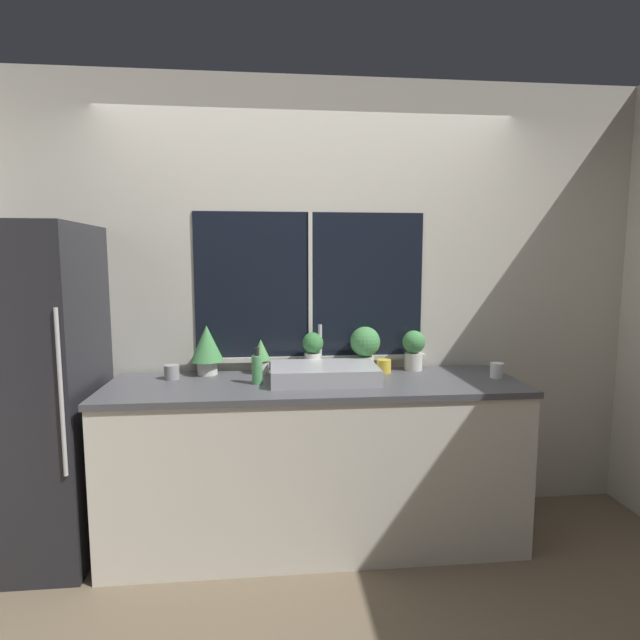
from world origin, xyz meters
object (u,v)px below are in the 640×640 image
potted_plant_center (313,350)px  potted_plant_far_right (414,348)px  mug_grey (172,372)px  soap_bottle (257,369)px  mug_white (497,370)px  potted_plant_far_left (207,346)px  sink (324,373)px  potted_plant_right (365,345)px  potted_plant_left (261,355)px  mug_yellow (384,366)px  refrigerator (37,393)px

potted_plant_center → potted_plant_far_right: size_ratio=0.99×
potted_plant_far_right → mug_grey: 1.45m
soap_bottle → mug_white: 1.38m
mug_white → potted_plant_far_left: bearing=171.5°
sink → potted_plant_right: sink is taller
potted_plant_left → sink: bearing=-32.2°
potted_plant_far_left → mug_yellow: (1.06, -0.06, -0.13)m
soap_bottle → mug_grey: 0.52m
potted_plant_far_left → potted_plant_far_right: 1.26m
potted_plant_left → mug_grey: potted_plant_left is taller
potted_plant_right → soap_bottle: size_ratio=1.36×
mug_grey → potted_plant_far_left: bearing=28.1°
potted_plant_right → potted_plant_far_left: bearing=180.0°
potted_plant_left → soap_bottle: 0.26m
refrigerator → soap_bottle: 1.19m
potted_plant_left → potted_plant_center: (0.31, 0.00, 0.02)m
sink → potted_plant_left: 0.43m
potted_plant_center → mug_grey: 0.83m
potted_plant_center → mug_yellow: size_ratio=2.83×
refrigerator → soap_bottle: refrigerator is taller
sink → potted_plant_far_right: sink is taller
potted_plant_far_right → potted_plant_left: bearing=180.0°
sink → refrigerator: bearing=179.3°
mug_yellow → mug_white: (0.62, -0.19, 0.00)m
sink → potted_plant_far_right: bearing=21.1°
potted_plant_far_right → mug_yellow: 0.23m
potted_plant_far_left → potted_plant_far_right: potted_plant_far_left is taller
sink → mug_grey: 0.87m
potted_plant_center → mug_grey: potted_plant_center is taller
soap_bottle → mug_grey: soap_bottle is taller
sink → mug_yellow: size_ratio=6.92×
potted_plant_left → mug_yellow: (0.74, -0.06, -0.07)m
potted_plant_right → potted_plant_far_right: potted_plant_right is taller
sink → mug_grey: size_ratio=7.05×
potted_plant_left → potted_plant_far_right: bearing=0.0°
refrigerator → sink: (1.56, -0.02, 0.08)m
mug_white → mug_grey: mug_white is taller
mug_yellow → mug_grey: size_ratio=1.02×
potted_plant_center → potted_plant_right: potted_plant_right is taller
potted_plant_center → soap_bottle: 0.42m
refrigerator → soap_bottle: (1.18, -0.05, 0.12)m
sink → potted_plant_left: (-0.36, 0.22, 0.07)m
potted_plant_far_left → mug_white: bearing=-8.5°
sink → soap_bottle: sink is taller
mug_yellow → sink: bearing=-156.6°
mug_white → mug_grey: bearing=175.3°
potted_plant_left → soap_bottle: (-0.02, -0.26, -0.03)m
potted_plant_far_right → mug_yellow: bearing=-163.6°
refrigerator → mug_white: refrigerator is taller
potted_plant_far_left → potted_plant_center: (0.63, 0.00, -0.04)m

